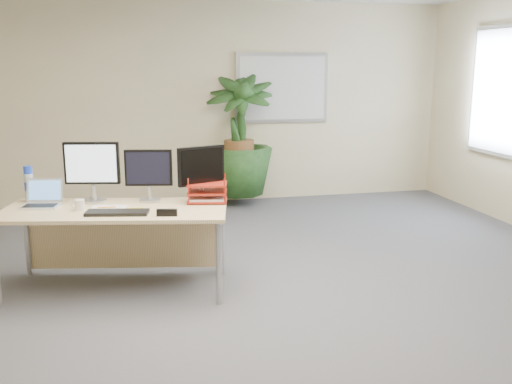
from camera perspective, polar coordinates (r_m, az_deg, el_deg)
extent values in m
plane|color=#4B4B50|center=(4.24, 0.94, -13.25)|extent=(8.00, 8.00, 0.00)
cube|color=#CAB48F|center=(7.78, -6.09, 8.76)|extent=(7.00, 0.04, 2.70)
cube|color=#ACACB1|center=(7.97, 2.64, 10.34)|extent=(1.30, 0.03, 0.95)
cube|color=silver|center=(7.95, 2.68, 10.34)|extent=(1.20, 0.01, 0.85)
cube|color=#ACACB1|center=(7.45, 23.61, 9.19)|extent=(0.03, 1.30, 1.55)
cube|color=silver|center=(7.43, 23.49, 9.20)|extent=(0.01, 1.20, 1.45)
cube|color=tan|center=(4.82, -13.95, -1.78)|extent=(1.94, 1.11, 0.03)
cube|color=tan|center=(5.25, -12.95, -4.54)|extent=(1.70, 0.35, 0.55)
cylinder|color=#A8A7AC|center=(4.49, -3.72, -7.14)|extent=(0.05, 0.05, 0.67)
cylinder|color=#A8A7AC|center=(5.46, -21.93, -4.47)|extent=(0.05, 0.05, 0.67)
cylinder|color=#A8A7AC|center=(5.13, -3.47, -4.64)|extent=(0.05, 0.05, 0.67)
imported|color=#163513|center=(7.63, -1.70, 4.22)|extent=(1.04, 1.04, 1.50)
cylinder|color=#A8A7AC|center=(5.09, -15.88, -0.83)|extent=(0.21, 0.21, 0.02)
cylinder|color=#A8A7AC|center=(5.08, -15.93, -0.02)|extent=(0.04, 0.04, 0.13)
cube|color=black|center=(5.03, -16.10, 2.80)|extent=(0.46, 0.13, 0.36)
cube|color=silver|center=(5.01, -16.17, 2.75)|extent=(0.42, 0.09, 0.32)
cylinder|color=#A8A7AC|center=(5.01, -10.57, -0.79)|extent=(0.18, 0.18, 0.02)
cylinder|color=#A8A7AC|center=(5.00, -10.60, -0.08)|extent=(0.04, 0.04, 0.11)
cube|color=black|center=(4.96, -10.70, 2.40)|extent=(0.40, 0.11, 0.31)
cube|color=black|center=(4.93, -10.74, 2.35)|extent=(0.36, 0.08, 0.27)
cylinder|color=#A8A7AC|center=(4.95, -5.44, -0.80)|extent=(0.19, 0.19, 0.02)
cylinder|color=#A8A7AC|center=(4.93, -5.45, -0.03)|extent=(0.04, 0.04, 0.12)
cube|color=black|center=(4.89, -5.51, 2.65)|extent=(0.42, 0.18, 0.33)
cube|color=black|center=(4.87, -5.38, 2.60)|extent=(0.37, 0.14, 0.29)
cube|color=white|center=(5.04, -20.74, -1.34)|extent=(0.34, 0.27, 0.02)
cube|color=black|center=(5.03, -20.78, -1.26)|extent=(0.28, 0.18, 0.00)
cube|color=white|center=(5.14, -20.36, 0.20)|extent=(0.31, 0.11, 0.20)
cube|color=#518BD2|center=(5.13, -20.39, 0.18)|extent=(0.27, 0.09, 0.16)
cube|color=black|center=(4.62, -13.71, -2.00)|extent=(0.51, 0.25, 0.03)
cylinder|color=white|center=(4.82, -17.20, -1.26)|extent=(0.08, 0.08, 0.09)
torus|color=white|center=(4.82, -17.72, -1.28)|extent=(0.06, 0.02, 0.06)
cube|color=silver|center=(4.79, -14.55, -1.63)|extent=(0.32, 0.26, 0.01)
cylinder|color=orange|center=(4.80, -14.71, -1.49)|extent=(0.14, 0.02, 0.01)
cylinder|color=yellow|center=(4.75, -11.90, -1.62)|extent=(0.11, 0.03, 0.01)
cylinder|color=silver|center=(5.28, -21.73, 0.43)|extent=(0.08, 0.08, 0.24)
cylinder|color=blue|center=(5.25, -21.86, 2.07)|extent=(0.07, 0.07, 0.07)
cylinder|color=blue|center=(5.28, -21.74, 0.55)|extent=(0.08, 0.08, 0.08)
cube|color=maroon|center=(4.92, -4.88, -0.80)|extent=(0.37, 0.31, 0.02)
cube|color=maroon|center=(4.90, -4.90, 0.00)|extent=(0.37, 0.31, 0.02)
cube|color=maroon|center=(4.89, -4.91, 0.81)|extent=(0.37, 0.31, 0.02)
cube|color=silver|center=(4.92, -4.89, -0.63)|extent=(0.34, 0.28, 0.02)
cube|color=black|center=(4.49, -8.90, -2.05)|extent=(0.16, 0.07, 0.05)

